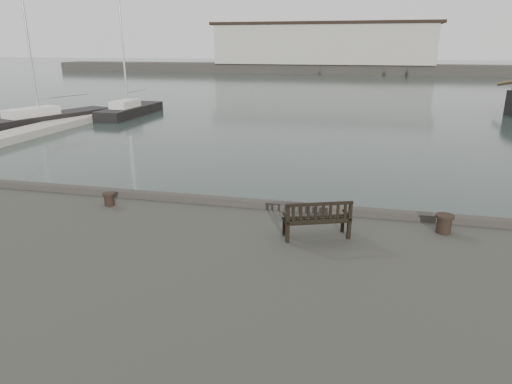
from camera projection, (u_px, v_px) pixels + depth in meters
ground at (286, 259)px, 12.98m from camera, size 400.00×400.00×0.00m
breakwater at (338, 53)px, 97.88m from camera, size 140.00×9.50×12.20m
bench at (316, 226)px, 10.47m from camera, size 1.62×1.05×0.88m
bollard_left at (109, 199)px, 12.61m from camera, size 0.42×0.42×0.36m
bollard_right at (444, 224)px, 10.74m from camera, size 0.49×0.49×0.45m
yacht_b at (47, 122)px, 34.89m from camera, size 5.67×11.08×14.27m
yacht_d at (131, 113)px, 39.45m from camera, size 2.34×8.20×10.47m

